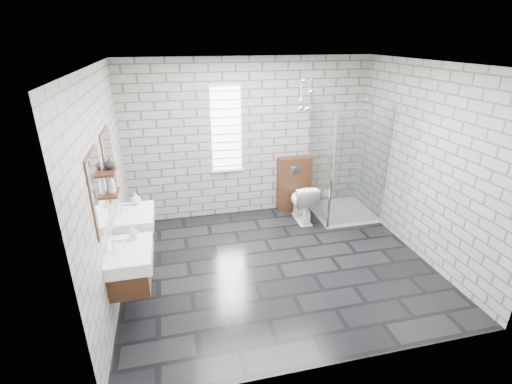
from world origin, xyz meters
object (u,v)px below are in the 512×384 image
object	(u,v)px
cistern_panel	(294,184)
toilet	(302,202)
shower_enclosure	(342,191)
vanity_left	(127,257)
vanity_right	(132,219)

from	to	relation	value
cistern_panel	toilet	xyz separation A→B (m)	(0.00, -0.47, -0.16)
cistern_panel	shower_enclosure	bearing A→B (deg)	-36.41
shower_enclosure	vanity_left	bearing A→B (deg)	-152.99
vanity_left	vanity_right	distance (m)	0.93
vanity_left	shower_enclosure	xyz separation A→B (m)	(3.41, 1.74, -0.25)
cistern_panel	toilet	size ratio (longest dim) A/B	1.46
vanity_left	toilet	size ratio (longest dim) A/B	2.30
cistern_panel	toilet	distance (m)	0.50
vanity_right	vanity_left	bearing A→B (deg)	-90.00
vanity_right	toilet	xyz separation A→B (m)	(2.71, 0.85, -0.42)
vanity_left	vanity_right	size ratio (longest dim) A/B	1.00
vanity_right	shower_enclosure	xyz separation A→B (m)	(3.41, 0.80, -0.25)
shower_enclosure	toilet	distance (m)	0.72
shower_enclosure	toilet	xyz separation A→B (m)	(-0.70, 0.05, -0.16)
cistern_panel	vanity_left	bearing A→B (deg)	-140.22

